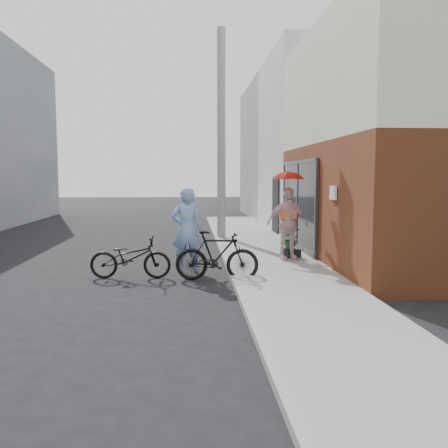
{
  "coord_description": "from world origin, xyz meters",
  "views": [
    {
      "loc": [
        0.05,
        -9.93,
        2.18
      ],
      "look_at": [
        0.81,
        0.72,
        1.1
      ],
      "focal_mm": 38.0,
      "sensor_mm": 36.0,
      "label": 1
    }
  ],
  "objects": [
    {
      "name": "bike_left",
      "position": [
        -1.23,
        0.16,
        0.45
      ],
      "size": [
        1.75,
        0.69,
        0.9
      ],
      "primitive_type": "imported",
      "rotation": [
        0.0,
        0.0,
        1.52
      ],
      "color": "black",
      "rests_on": "ground"
    },
    {
      "name": "planter",
      "position": [
        2.61,
        1.9,
        0.22
      ],
      "size": [
        0.5,
        0.5,
        0.21
      ],
      "primitive_type": "cube",
      "rotation": [
        0.0,
        0.0,
        0.34
      ],
      "color": "black",
      "rests_on": "sidewalk"
    },
    {
      "name": "kimono_woman",
      "position": [
        2.44,
        1.54,
        1.01
      ],
      "size": [
        1.09,
        0.56,
        1.79
      ],
      "primitive_type": "imported",
      "rotation": [
        0.0,
        0.0,
        0.12
      ],
      "color": "beige",
      "rests_on": "sidewalk"
    },
    {
      "name": "curb",
      "position": [
        0.94,
        2.0,
        0.06
      ],
      "size": [
        0.12,
        24.0,
        0.12
      ],
      "primitive_type": "cube",
      "color": "#9E9E99",
      "rests_on": "ground"
    },
    {
      "name": "utility_pole",
      "position": [
        1.1,
        6.0,
        3.5
      ],
      "size": [
        0.28,
        0.28,
        7.0
      ],
      "primitive_type": "cylinder",
      "color": "#9E9E99",
      "rests_on": "ground"
    },
    {
      "name": "parasol",
      "position": [
        2.44,
        1.54,
        2.24
      ],
      "size": [
        0.76,
        0.76,
        0.67
      ],
      "primitive_type": "imported",
      "color": "red",
      "rests_on": "kimono_woman"
    },
    {
      "name": "sidewalk",
      "position": [
        2.1,
        2.0,
        0.06
      ],
      "size": [
        2.2,
        24.0,
        0.12
      ],
      "primitive_type": "cube",
      "color": "gray",
      "rests_on": "ground"
    },
    {
      "name": "ground",
      "position": [
        0.0,
        0.0,
        0.0
      ],
      "size": [
        80.0,
        80.0,
        0.0
      ],
      "primitive_type": "plane",
      "color": "black",
      "rests_on": "ground"
    },
    {
      "name": "plaster_building",
      "position": [
        7.2,
        9.0,
        3.5
      ],
      "size": [
        8.0,
        6.0,
        7.0
      ],
      "primitive_type": "cube",
      "color": "white",
      "rests_on": "ground"
    },
    {
      "name": "officer",
      "position": [
        -0.03,
        0.78,
        0.96
      ],
      "size": [
        0.72,
        0.48,
        1.93
      ],
      "primitive_type": "imported",
      "rotation": [
        0.0,
        0.0,
        3.17
      ],
      "color": "#7EA6E0",
      "rests_on": "ground"
    },
    {
      "name": "east_building_far",
      "position": [
        7.2,
        16.0,
        3.5
      ],
      "size": [
        8.0,
        8.0,
        7.0
      ],
      "primitive_type": "cube",
      "color": "slate",
      "rests_on": "ground"
    },
    {
      "name": "potted_plant",
      "position": [
        2.61,
        1.9,
        0.6
      ],
      "size": [
        0.49,
        0.42,
        0.54
      ],
      "primitive_type": "imported",
      "color": "#22572A",
      "rests_on": "planter"
    },
    {
      "name": "bike_right",
      "position": [
        0.6,
        -0.18,
        0.52
      ],
      "size": [
        1.79,
        0.69,
        1.05
      ],
      "primitive_type": "imported",
      "rotation": [
        0.0,
        0.0,
        1.46
      ],
      "color": "black",
      "rests_on": "ground"
    }
  ]
}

